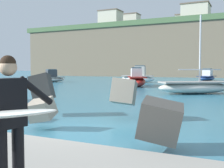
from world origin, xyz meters
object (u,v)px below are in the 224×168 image
object	(u,v)px
boat_far_centre	(136,80)
boat_near_right	(194,87)
boat_near_centre	(207,77)
station_building_west	(188,23)
station_building_central	(111,20)
station_building_annex	(196,14)
boat_mid_right	(138,77)
surfer_with_board	(3,118)
station_building_east	(131,23)
boat_far_right	(50,78)

from	to	relation	value
boat_far_centre	boat_near_right	bearing A→B (deg)	-43.58
boat_near_centre	station_building_west	size ratio (longest dim) A/B	0.61
station_building_central	station_building_annex	bearing A→B (deg)	2.99
boat_near_centre	boat_far_centre	distance (m)	18.43
boat_mid_right	boat_near_right	bearing A→B (deg)	-55.27
boat_near_centre	station_building_central	distance (m)	41.70
surfer_with_board	station_building_annex	size ratio (longest dim) A/B	0.32
boat_near_centre	station_building_east	size ratio (longest dim) A/B	0.81
station_building_central	surfer_with_board	bearing A→B (deg)	-64.93
station_building_west	station_building_annex	bearing A→B (deg)	-71.51
boat_mid_right	station_building_east	world-z (taller)	station_building_east
surfer_with_board	boat_far_centre	bearing A→B (deg)	107.35
boat_near_centre	boat_far_right	world-z (taller)	boat_near_centre
surfer_with_board	boat_far_right	xyz separation A→B (m)	(-21.97, 28.58, -0.72)
boat_far_centre	station_building_central	world-z (taller)	station_building_central
boat_near_right	boat_far_right	xyz separation A→B (m)	(-21.11, 9.74, 0.06)
station_building_central	station_building_east	xyz separation A→B (m)	(2.34, 10.08, 0.33)
surfer_with_board	boat_far_right	bearing A→B (deg)	127.55
boat_near_centre	station_building_annex	size ratio (longest dim) A/B	0.70
station_building_west	station_building_central	world-z (taller)	station_building_central
boat_near_right	station_building_annex	bearing A→B (deg)	99.04
boat_mid_right	boat_far_centre	xyz separation A→B (m)	(2.40, -6.97, -0.04)
surfer_with_board	station_building_east	bearing A→B (deg)	110.73
boat_far_centre	station_building_annex	size ratio (longest dim) A/B	0.96
boat_near_centre	station_building_east	xyz separation A→B (m)	(-26.97, 35.64, 15.42)
boat_near_centre	station_building_west	xyz separation A→B (m)	(-10.46, 39.82, 14.88)
station_building_east	boat_near_right	bearing A→B (deg)	-64.24
boat_near_centre	boat_near_right	xyz separation A→B (m)	(2.07, -24.52, -0.08)
boat_near_centre	boat_mid_right	size ratio (longest dim) A/B	0.99
station_building_west	station_building_east	bearing A→B (deg)	-165.79
boat_far_centre	station_building_east	size ratio (longest dim) A/B	1.12
boat_mid_right	station_building_annex	bearing A→B (deg)	87.88
surfer_with_board	station_building_central	xyz separation A→B (m)	(-32.23, 68.91, 14.39)
boat_near_right	station_building_west	distance (m)	67.23
boat_near_right	station_building_annex	size ratio (longest dim) A/B	0.86
surfer_with_board	station_building_west	bearing A→B (deg)	99.14
boat_near_right	station_building_central	distance (m)	61.00
boat_near_right	station_building_central	size ratio (longest dim) A/B	0.96
boat_near_centre	station_building_annex	bearing A→B (deg)	102.82
boat_mid_right	station_building_central	distance (m)	44.91
boat_far_right	station_building_west	world-z (taller)	station_building_west
boat_mid_right	station_building_central	xyz separation A→B (m)	(-21.82, 36.30, 14.95)
station_building_west	station_building_central	xyz separation A→B (m)	(-18.84, -14.27, 0.20)
boat_near_centre	boat_near_right	bearing A→B (deg)	-85.18
boat_near_centre	station_building_west	bearing A→B (deg)	104.71
boat_far_right	station_building_east	xyz separation A→B (m)	(-7.93, 50.42, 15.44)
boat_far_right	station_building_annex	world-z (taller)	station_building_annex
station_building_west	station_building_east	xyz separation A→B (m)	(-16.51, -4.18, 0.53)
boat_mid_right	station_building_central	bearing A→B (deg)	121.01
boat_far_right	station_building_east	distance (m)	53.32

